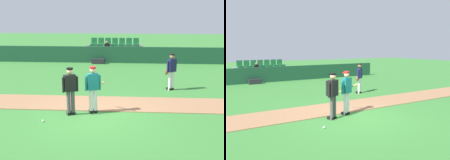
{
  "view_description": "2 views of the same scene",
  "coord_description": "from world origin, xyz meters",
  "views": [
    {
      "loc": [
        1.5,
        -10.22,
        3.75
      ],
      "look_at": [
        0.6,
        1.96,
        0.92
      ],
      "focal_mm": 48.45,
      "sensor_mm": 36.0,
      "label": 1
    },
    {
      "loc": [
        -5.48,
        -7.88,
        2.72
      ],
      "look_at": [
        0.39,
        1.72,
        1.25
      ],
      "focal_mm": 40.66,
      "sensor_mm": 36.0,
      "label": 2
    }
  ],
  "objects": [
    {
      "name": "baseball",
      "position": [
        -1.6,
        -0.62,
        0.04
      ],
      "size": [
        0.07,
        0.07,
        0.07
      ],
      "primitive_type": "sphere",
      "color": "white",
      "rests_on": "ground"
    },
    {
      "name": "batter_teal_jersey",
      "position": [
        0.02,
        0.45,
        0.97
      ],
      "size": [
        0.74,
        0.69,
        1.76
      ],
      "color": "white",
      "rests_on": "ground"
    },
    {
      "name": "ground_plane",
      "position": [
        0.0,
        0.0,
        0.0
      ],
      "size": [
        80.0,
        80.0,
        0.0
      ],
      "primitive_type": "plane",
      "color": "#387A33"
    },
    {
      "name": "equipment_bag",
      "position": [
        -1.06,
        11.07,
        0.18
      ],
      "size": [
        0.9,
        0.36,
        0.36
      ],
      "primitive_type": "cube",
      "color": "#232328",
      "rests_on": "ground"
    },
    {
      "name": "runner_navy_jersey",
      "position": [
        3.28,
        4.04,
        0.96
      ],
      "size": [
        0.61,
        0.46,
        1.76
      ],
      "color": "white",
      "rests_on": "ground"
    },
    {
      "name": "dugout_fence",
      "position": [
        0.0,
        11.52,
        0.59
      ],
      "size": [
        20.0,
        0.16,
        1.18
      ],
      "primitive_type": "cube",
      "color": "#19472D",
      "rests_on": "ground"
    },
    {
      "name": "umpire_home_plate",
      "position": [
        -0.78,
        0.19,
        1.0
      ],
      "size": [
        0.55,
        0.43,
        1.76
      ],
      "color": "#4C4C4C",
      "rests_on": "ground"
    },
    {
      "name": "stadium_bleachers",
      "position": [
        -0.0,
        12.97,
        0.48
      ],
      "size": [
        4.45,
        2.1,
        1.65
      ],
      "color": "slate",
      "rests_on": "ground"
    },
    {
      "name": "infield_dirt_path",
      "position": [
        0.0,
        1.61,
        0.01
      ],
      "size": [
        28.0,
        1.99,
        0.03
      ],
      "primitive_type": "cube",
      "color": "#9E704C",
      "rests_on": "ground"
    }
  ]
}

